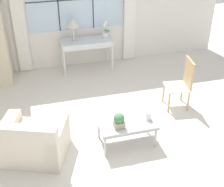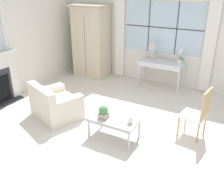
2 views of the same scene
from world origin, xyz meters
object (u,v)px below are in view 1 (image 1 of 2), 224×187
potted_orchid (105,31)px  pillar_candle (148,116)px  table_lamp (73,24)px  console_table (86,43)px  side_chair_wooden (183,81)px  armchair_upholstered (33,142)px  potted_plant_small (119,120)px  coffee_table (127,124)px

potted_orchid → pillar_candle: bearing=-90.6°
table_lamp → console_table: bearing=-5.0°
side_chair_wooden → console_table: bearing=125.1°
potted_orchid → armchair_upholstered: potted_orchid is taller
side_chair_wooden → pillar_candle: 1.31m
side_chair_wooden → table_lamp: bearing=129.6°
table_lamp → side_chair_wooden: 2.78m
potted_plant_small → console_table: bearing=88.7°
table_lamp → pillar_candle: (0.73, -2.92, -0.65)m
armchair_upholstered → table_lamp: bearing=68.1°
potted_orchid → potted_plant_small: potted_orchid is taller
console_table → potted_orchid: (0.47, 0.07, 0.24)m
armchair_upholstered → potted_plant_small: (1.34, -0.19, 0.29)m
potted_plant_small → pillar_candle: size_ratio=1.65×
table_lamp → armchair_upholstered: table_lamp is taller
potted_orchid → side_chair_wooden: 2.38m
armchair_upholstered → potted_plant_small: bearing=-8.1°
potted_orchid → potted_plant_small: 3.11m
coffee_table → pillar_candle: pillar_candle is taller
coffee_table → potted_plant_small: 0.26m
console_table → pillar_candle: size_ratio=8.04×
console_table → potted_orchid: potted_orchid is taller
potted_orchid → pillar_candle: 3.00m
console_table → potted_plant_small: (-0.07, -2.97, -0.10)m
potted_orchid → armchair_upholstered: (-1.88, -2.85, -0.63)m
table_lamp → armchair_upholstered: size_ratio=0.43×
console_table → potted_orchid: 0.54m
coffee_table → side_chair_wooden: bearing=30.3°
coffee_table → armchair_upholstered: bearing=176.7°
table_lamp → potted_plant_small: bearing=-86.0°
pillar_candle → table_lamp: bearing=103.9°
coffee_table → potted_plant_small: size_ratio=3.76×
console_table → potted_plant_small: size_ratio=4.86×
armchair_upholstered → potted_plant_small: armchair_upholstered is taller
console_table → pillar_candle: (0.45, -2.90, -0.16)m
side_chair_wooden → pillar_candle: side_chair_wooden is taller
table_lamp → coffee_table: 3.01m
console_table → potted_plant_small: bearing=-91.3°
side_chair_wooden → potted_plant_small: bearing=-149.5°
potted_orchid → pillar_candle: size_ratio=2.72×
console_table → potted_plant_small: 2.97m
table_lamp → potted_plant_small: 3.06m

